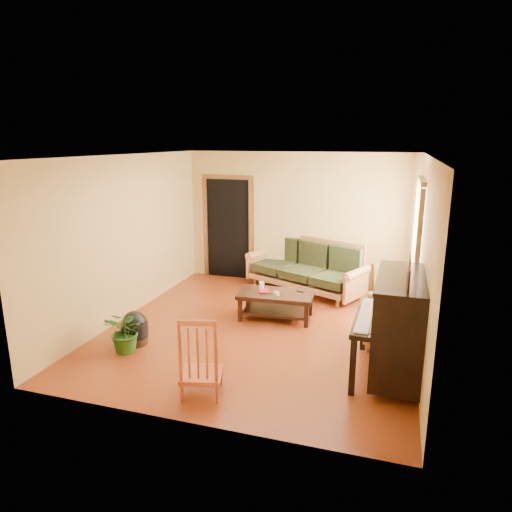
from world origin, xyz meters
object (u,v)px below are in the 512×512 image
(sofa, at_px, (305,266))
(piano, at_px, (400,328))
(coffee_table, at_px, (276,305))
(ceramic_crock, at_px, (404,291))
(armchair, at_px, (393,314))
(potted_plant, at_px, (126,331))
(footstool, at_px, (135,332))
(red_chair, at_px, (201,354))

(sofa, xyz_separation_m, piano, (1.74, -2.86, 0.14))
(sofa, height_order, coffee_table, sofa)
(ceramic_crock, bearing_deg, armchair, -94.57)
(coffee_table, height_order, potted_plant, potted_plant)
(coffee_table, xyz_separation_m, ceramic_crock, (1.99, 1.68, -0.10))
(footstool, xyz_separation_m, ceramic_crock, (3.65, 3.21, -0.06))
(coffee_table, distance_m, armchair, 1.90)
(ceramic_crock, distance_m, potted_plant, 5.01)
(piano, relative_size, potted_plant, 2.37)
(sofa, bearing_deg, coffee_table, -72.67)
(piano, relative_size, footstool, 3.80)
(ceramic_crock, bearing_deg, sofa, -173.96)
(armchair, bearing_deg, ceramic_crock, 82.08)
(armchair, distance_m, ceramic_crock, 2.23)
(armchair, bearing_deg, potted_plant, -163.02)
(armchair, height_order, piano, piano)
(coffee_table, height_order, armchair, armchair)
(piano, bearing_deg, coffee_table, 145.40)
(armchair, height_order, ceramic_crock, armchair)
(coffee_table, distance_m, ceramic_crock, 2.61)
(footstool, height_order, potted_plant, potted_plant)
(coffee_table, distance_m, red_chair, 2.47)
(ceramic_crock, bearing_deg, coffee_table, -139.79)
(piano, distance_m, footstool, 3.59)
(piano, xyz_separation_m, red_chair, (-2.12, -1.08, -0.15))
(coffee_table, bearing_deg, piano, -35.74)
(armchair, relative_size, ceramic_crock, 3.99)
(footstool, height_order, red_chair, red_chair)
(coffee_table, distance_m, piano, 2.38)
(armchair, distance_m, piano, 0.88)
(coffee_table, bearing_deg, sofa, 83.76)
(coffee_table, bearing_deg, potted_plant, -132.32)
(red_chair, bearing_deg, armchair, 29.17)
(coffee_table, height_order, piano, piano)
(armchair, relative_size, potted_plant, 1.55)
(sofa, distance_m, red_chair, 3.96)
(footstool, relative_size, red_chair, 0.39)
(sofa, bearing_deg, ceramic_crock, 29.61)
(piano, distance_m, red_chair, 2.38)
(coffee_table, xyz_separation_m, footstool, (-1.66, -1.53, -0.04))
(sofa, relative_size, armchair, 2.45)
(red_chair, xyz_separation_m, ceramic_crock, (2.21, 4.14, -0.37))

